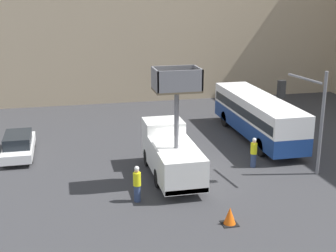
{
  "coord_description": "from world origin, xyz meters",
  "views": [
    {
      "loc": [
        -6.06,
        -23.55,
        9.94
      ],
      "look_at": [
        -0.66,
        0.41,
        2.68
      ],
      "focal_mm": 50.0,
      "sensor_mm": 36.0,
      "label": 1
    }
  ],
  "objects": [
    {
      "name": "traffic_cone_near_truck",
      "position": [
        0.63,
        -6.15,
        0.38
      ],
      "size": [
        0.7,
        0.7,
        0.8
      ],
      "color": "black",
      "rests_on": "ground_plane"
    },
    {
      "name": "building_backdrop_far",
      "position": [
        0.0,
        22.43,
        7.83
      ],
      "size": [
        44.0,
        10.0,
        15.65
      ],
      "color": "tan",
      "rests_on": "ground_plane"
    },
    {
      "name": "ground_plane",
      "position": [
        0.0,
        0.0,
        0.0
      ],
      "size": [
        120.0,
        120.0,
        0.0
      ],
      "primitive_type": "plane",
      "color": "#333335"
    },
    {
      "name": "road_worker_directing",
      "position": [
        4.3,
        0.05,
        0.87
      ],
      "size": [
        0.38,
        0.38,
        1.76
      ],
      "rotation": [
        0.0,
        0.0,
        2.92
      ],
      "color": "navy",
      "rests_on": "ground_plane"
    },
    {
      "name": "utility_truck",
      "position": [
        -0.66,
        -0.4,
        1.49
      ],
      "size": [
        2.27,
        6.33,
        6.2
      ],
      "color": "silver",
      "rests_on": "ground_plane"
    },
    {
      "name": "city_bus",
      "position": [
        6.57,
        4.98,
        1.74
      ],
      "size": [
        2.47,
        10.66,
        2.91
      ],
      "rotation": [
        0.0,
        0.0,
        1.23
      ],
      "color": "navy",
      "rests_on": "ground_plane"
    },
    {
      "name": "road_worker_near_truck",
      "position": [
        -2.95,
        -3.0,
        0.91
      ],
      "size": [
        0.38,
        0.38,
        1.82
      ],
      "rotation": [
        0.0,
        0.0,
        5.76
      ],
      "color": "navy",
      "rests_on": "ground_plane"
    },
    {
      "name": "traffic_light_pole",
      "position": [
        6.37,
        -1.88,
        3.88
      ],
      "size": [
        2.97,
        2.72,
        5.77
      ],
      "color": "slate",
      "rests_on": "ground_plane"
    },
    {
      "name": "parked_car_curbside",
      "position": [
        -9.03,
        4.86,
        0.75
      ],
      "size": [
        1.75,
        4.78,
        1.48
      ],
      "color": "silver",
      "rests_on": "ground_plane"
    }
  ]
}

